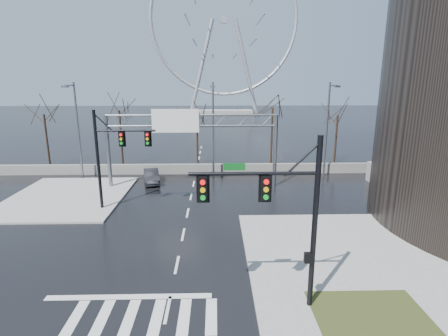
{
  "coord_description": "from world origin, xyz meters",
  "views": [
    {
      "loc": [
        2.23,
        -17.93,
        10.14
      ],
      "look_at": [
        2.84,
        6.55,
        4.0
      ],
      "focal_mm": 28.0,
      "sensor_mm": 36.0,
      "label": 1
    }
  ],
  "objects_px": {
    "signal_mast_far": "(112,151)",
    "ferris_wheel": "(224,26)",
    "signal_mast_near": "(284,208)",
    "car": "(151,176)",
    "sign_gantry": "(188,135)"
  },
  "relations": [
    {
      "from": "signal_mast_near",
      "to": "sign_gantry",
      "type": "xyz_separation_m",
      "value": [
        -5.52,
        19.0,
        0.31
      ]
    },
    {
      "from": "sign_gantry",
      "to": "car",
      "type": "relative_size",
      "value": 3.96
    },
    {
      "from": "sign_gantry",
      "to": "ferris_wheel",
      "type": "bearing_deg",
      "value": 86.16
    },
    {
      "from": "car",
      "to": "sign_gantry",
      "type": "bearing_deg",
      "value": -35.06
    },
    {
      "from": "sign_gantry",
      "to": "ferris_wheel",
      "type": "height_order",
      "value": "ferris_wheel"
    },
    {
      "from": "signal_mast_far",
      "to": "car",
      "type": "xyz_separation_m",
      "value": [
        1.55,
        7.56,
        -4.15
      ]
    },
    {
      "from": "sign_gantry",
      "to": "ferris_wheel",
      "type": "xyz_separation_m",
      "value": [
        5.38,
        80.04,
        20.95
      ]
    },
    {
      "from": "sign_gantry",
      "to": "car",
      "type": "xyz_separation_m",
      "value": [
        -3.94,
        1.56,
        -4.5
      ]
    },
    {
      "from": "signal_mast_near",
      "to": "ferris_wheel",
      "type": "xyz_separation_m",
      "value": [
        -0.14,
        99.04,
        21.26
      ]
    },
    {
      "from": "signal_mast_near",
      "to": "signal_mast_far",
      "type": "bearing_deg",
      "value": 130.26
    },
    {
      "from": "signal_mast_far",
      "to": "ferris_wheel",
      "type": "distance_m",
      "value": 89.3
    },
    {
      "from": "signal_mast_near",
      "to": "car",
      "type": "xyz_separation_m",
      "value": [
        -9.46,
        20.56,
        -4.19
      ]
    },
    {
      "from": "signal_mast_near",
      "to": "car",
      "type": "distance_m",
      "value": 23.02
    },
    {
      "from": "ferris_wheel",
      "to": "car",
      "type": "xyz_separation_m",
      "value": [
        -9.32,
        -78.48,
        -25.45
      ]
    },
    {
      "from": "sign_gantry",
      "to": "car",
      "type": "height_order",
      "value": "sign_gantry"
    }
  ]
}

